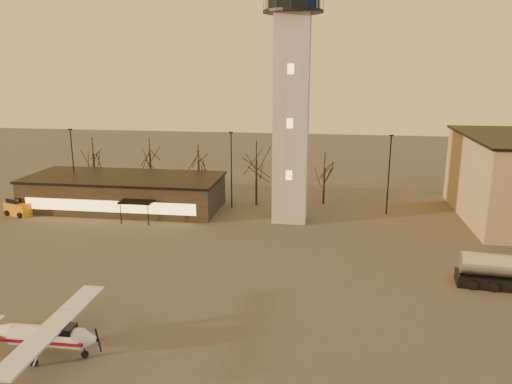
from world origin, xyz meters
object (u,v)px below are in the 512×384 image
fuel_truck (506,275)px  service_cart (19,208)px  cessna_rear (50,340)px  control_tower (292,84)px  terminal (125,192)px

fuel_truck → service_cart: fuel_truck is taller
cessna_rear → fuel_truck: bearing=23.9°
control_tower → terminal: (-21.99, 1.98, -14.17)m
terminal → fuel_truck: size_ratio=3.15×
cessna_rear → service_cart: 35.72m
control_tower → fuel_truck: bearing=-40.3°
terminal → control_tower: bearing=-5.1°
control_tower → service_cart: control_tower is taller
terminal → service_cart: 13.12m
fuel_truck → service_cart: 55.48m
terminal → service_cart: (-12.07, -4.96, -1.33)m
fuel_truck → control_tower: bearing=145.5°
cessna_rear → fuel_truck: cessna_rear is taller
terminal → service_cart: bearing=-157.7°
terminal → cessna_rear: size_ratio=2.17×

